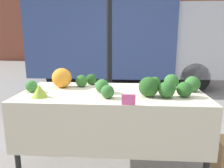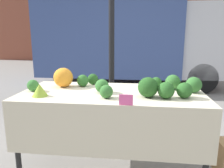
{
  "view_description": "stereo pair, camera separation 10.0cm",
  "coord_description": "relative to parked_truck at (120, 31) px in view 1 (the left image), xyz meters",
  "views": [
    {
      "loc": [
        0.14,
        -2.09,
        1.36
      ],
      "look_at": [
        0.0,
        0.0,
        0.9
      ],
      "focal_mm": 35.0,
      "sensor_mm": 36.0,
      "label": 1
    },
    {
      "loc": [
        0.24,
        -2.08,
        1.36
      ],
      "look_at": [
        0.0,
        0.0,
        0.9
      ],
      "focal_mm": 35.0,
      "sensor_mm": 36.0,
      "label": 2
    }
  ],
  "objects": [
    {
      "name": "ground_plane",
      "position": [
        0.08,
        -4.21,
        -1.49
      ],
      "size": [
        40.0,
        40.0,
        0.0
      ],
      "primitive_type": "plane",
      "color": "gray"
    },
    {
      "name": "building_facade",
      "position": [
        0.08,
        5.94,
        1.49
      ],
      "size": [
        16.0,
        0.6,
        5.97
      ],
      "color": "brown",
      "rests_on": "ground_plane"
    },
    {
      "name": "tent_pole",
      "position": [
        0.0,
        -3.62,
        -0.18
      ],
      "size": [
        0.07,
        0.07,
        2.62
      ],
      "color": "black",
      "rests_on": "ground_plane"
    },
    {
      "name": "parked_truck",
      "position": [
        0.0,
        0.0,
        0.0
      ],
      "size": [
        4.9,
        2.24,
        2.82
      ],
      "color": "#384C84",
      "rests_on": "ground_plane"
    },
    {
      "name": "market_table",
      "position": [
        0.08,
        -4.28,
        -0.78
      ],
      "size": [
        1.79,
        0.85,
        0.82
      ],
      "color": "beige",
      "rests_on": "ground_plane"
    },
    {
      "name": "orange_cauliflower",
      "position": [
        -0.47,
        -4.05,
        -0.57
      ],
      "size": [
        0.21,
        0.21,
        0.21
      ],
      "color": "orange",
      "rests_on": "market_table"
    },
    {
      "name": "romanesco_head",
      "position": [
        -0.57,
        -4.44,
        -0.62
      ],
      "size": [
        0.14,
        0.14,
        0.12
      ],
      "color": "#93B238",
      "rests_on": "market_table"
    },
    {
      "name": "broccoli_head_0",
      "position": [
        0.52,
        -3.99,
        -0.61
      ],
      "size": [
        0.12,
        0.12,
        0.12
      ],
      "color": "#285B23",
      "rests_on": "market_table"
    },
    {
      "name": "broccoli_head_1",
      "position": [
        0.42,
        -4.36,
        -0.58
      ],
      "size": [
        0.18,
        0.18,
        0.18
      ],
      "color": "#23511E",
      "rests_on": "market_table"
    },
    {
      "name": "broccoli_head_2",
      "position": [
        -0.18,
        -3.89,
        -0.61
      ],
      "size": [
        0.12,
        0.12,
        0.12
      ],
      "color": "#23511E",
      "rests_on": "market_table"
    },
    {
      "name": "broccoli_head_3",
      "position": [
        -0.27,
        -4.01,
        -0.61
      ],
      "size": [
        0.13,
        0.13,
        0.13
      ],
      "color": "#2D6628",
      "rests_on": "market_table"
    },
    {
      "name": "broccoli_head_4",
      "position": [
        0.58,
        -4.39,
        -0.6
      ],
      "size": [
        0.15,
        0.15,
        0.15
      ],
      "color": "#285B23",
      "rests_on": "market_table"
    },
    {
      "name": "broccoli_head_5",
      "position": [
        0.87,
        -4.14,
        -0.6
      ],
      "size": [
        0.15,
        0.15,
        0.15
      ],
      "color": "#336B2D",
      "rests_on": "market_table"
    },
    {
      "name": "broccoli_head_6",
      "position": [
        0.74,
        -4.35,
        -0.6
      ],
      "size": [
        0.14,
        0.14,
        0.14
      ],
      "color": "#285B23",
      "rests_on": "market_table"
    },
    {
      "name": "broccoli_head_7",
      "position": [
        -0.02,
        -4.25,
        -0.61
      ],
      "size": [
        0.13,
        0.13,
        0.13
      ],
      "color": "#387533",
      "rests_on": "market_table"
    },
    {
      "name": "broccoli_head_8",
      "position": [
        0.05,
        -4.44,
        -0.61
      ],
      "size": [
        0.12,
        0.12,
        0.12
      ],
      "color": "#336B2D",
      "rests_on": "market_table"
    },
    {
      "name": "broccoli_head_9",
      "position": [
        -0.72,
        -4.27,
        -0.62
      ],
      "size": [
        0.12,
        0.12,
        0.12
      ],
      "color": "#387533",
      "rests_on": "market_table"
    },
    {
      "name": "broccoli_head_10",
      "position": [
        0.69,
        -4.03,
        -0.6
      ],
      "size": [
        0.15,
        0.15,
        0.15
      ],
      "color": "#336B2D",
      "rests_on": "market_table"
    },
    {
      "name": "price_sign",
      "position": [
        0.24,
        -4.62,
        -0.63
      ],
      "size": [
        0.11,
        0.01,
        0.09
      ],
      "color": "#F45B9E",
      "rests_on": "market_table"
    }
  ]
}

